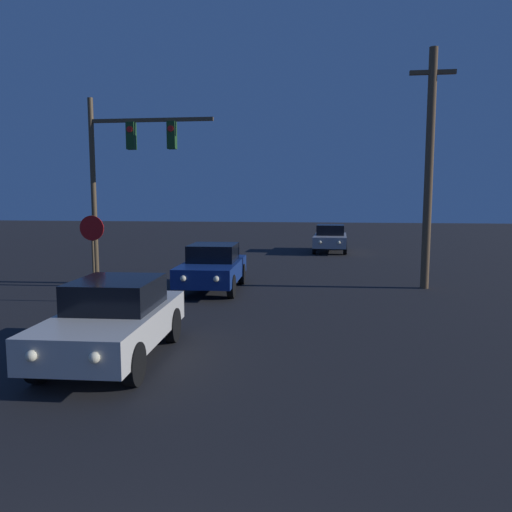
{
  "coord_description": "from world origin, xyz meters",
  "views": [
    {
      "loc": [
        1.61,
        -2.01,
        3.13
      ],
      "look_at": [
        0.0,
        10.69,
        1.61
      ],
      "focal_mm": 35.0,
      "sensor_mm": 36.0,
      "label": 1
    }
  ],
  "objects_px": {
    "car_mid": "(213,267)",
    "utility_pole": "(429,167)",
    "traffic_signal_mast": "(122,163)",
    "stop_sign": "(92,242)",
    "car_near": "(114,319)",
    "car_far": "(330,238)"
  },
  "relations": [
    {
      "from": "car_near",
      "to": "car_far",
      "type": "height_order",
      "value": "same"
    },
    {
      "from": "car_far",
      "to": "utility_pole",
      "type": "relative_size",
      "value": 0.54
    },
    {
      "from": "car_mid",
      "to": "utility_pole",
      "type": "xyz_separation_m",
      "value": [
        7.17,
        1.22,
        3.35
      ]
    },
    {
      "from": "stop_sign",
      "to": "car_mid",
      "type": "bearing_deg",
      "value": 37.05
    },
    {
      "from": "car_mid",
      "to": "utility_pole",
      "type": "height_order",
      "value": "utility_pole"
    },
    {
      "from": "utility_pole",
      "to": "car_mid",
      "type": "bearing_deg",
      "value": -170.33
    },
    {
      "from": "car_mid",
      "to": "utility_pole",
      "type": "distance_m",
      "value": 8.01
    },
    {
      "from": "car_far",
      "to": "traffic_signal_mast",
      "type": "distance_m",
      "value": 14.73
    },
    {
      "from": "traffic_signal_mast",
      "to": "stop_sign",
      "type": "xyz_separation_m",
      "value": [
        0.03,
        -2.5,
        -2.45
      ]
    },
    {
      "from": "car_near",
      "to": "utility_pole",
      "type": "height_order",
      "value": "utility_pole"
    },
    {
      "from": "stop_sign",
      "to": "utility_pole",
      "type": "height_order",
      "value": "utility_pole"
    },
    {
      "from": "car_far",
      "to": "utility_pole",
      "type": "height_order",
      "value": "utility_pole"
    },
    {
      "from": "car_far",
      "to": "stop_sign",
      "type": "distance_m",
      "value": 16.52
    },
    {
      "from": "traffic_signal_mast",
      "to": "stop_sign",
      "type": "relative_size",
      "value": 2.5
    },
    {
      "from": "stop_sign",
      "to": "utility_pole",
      "type": "relative_size",
      "value": 0.32
    },
    {
      "from": "traffic_signal_mast",
      "to": "stop_sign",
      "type": "bearing_deg",
      "value": -89.22
    },
    {
      "from": "car_far",
      "to": "utility_pole",
      "type": "distance_m",
      "value": 12.08
    },
    {
      "from": "stop_sign",
      "to": "traffic_signal_mast",
      "type": "bearing_deg",
      "value": 90.78
    },
    {
      "from": "car_far",
      "to": "utility_pole",
      "type": "bearing_deg",
      "value": 107.33
    },
    {
      "from": "car_mid",
      "to": "car_far",
      "type": "distance_m",
      "value": 13.12
    },
    {
      "from": "car_near",
      "to": "traffic_signal_mast",
      "type": "bearing_deg",
      "value": -71.79
    },
    {
      "from": "car_far",
      "to": "traffic_signal_mast",
      "type": "relative_size",
      "value": 0.66
    }
  ]
}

